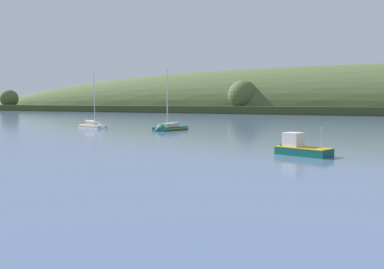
# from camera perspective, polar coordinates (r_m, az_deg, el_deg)

# --- Properties ---
(far_shoreline_hill) EXTENTS (550.85, 76.54, 43.62)m
(far_shoreline_hill) POSITION_cam_1_polar(r_m,az_deg,el_deg) (203.47, 18.12, 2.84)
(far_shoreline_hill) COLOR #35401E
(far_shoreline_hill) RESTS_ON ground
(sailboat_near_mooring) EXTENTS (4.02, 8.03, 12.21)m
(sailboat_near_mooring) POSITION_cam_1_polar(r_m,az_deg,el_deg) (75.82, -3.40, 0.65)
(sailboat_near_mooring) COLOR #0F564C
(sailboat_near_mooring) RESTS_ON ground
(sailboat_midwater_white) EXTENTS (8.09, 4.11, 12.14)m
(sailboat_midwater_white) POSITION_cam_1_polar(r_m,az_deg,el_deg) (84.24, -13.06, 0.95)
(sailboat_midwater_white) COLOR white
(sailboat_midwater_white) RESTS_ON ground
(fishing_boat_moored) EXTENTS (6.06, 3.68, 3.58)m
(fishing_boat_moored) POSITION_cam_1_polar(r_m,az_deg,el_deg) (42.46, 14.21, -2.03)
(fishing_boat_moored) COLOR #0F564C
(fishing_boat_moored) RESTS_ON ground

